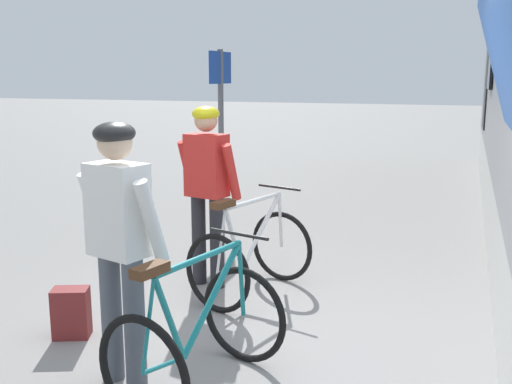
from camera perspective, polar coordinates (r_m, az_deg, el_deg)
The scene contains 7 objects.
ground_plane at distance 4.55m, azimuth 0.36°, elevation -15.49°, with size 80.00×80.00×0.00m, color gray.
cyclist_near_in_red at distance 5.67m, azimuth -4.76°, elevation 1.13°, with size 0.65×0.39×1.76m.
cyclist_far_in_white at distance 3.90m, azimuth -13.10°, elevation -3.78°, with size 0.66×0.41×1.76m.
bicycle_near_white at distance 5.53m, azimuth -0.46°, elevation -6.04°, with size 0.98×1.22×0.99m.
bicycle_far_teal at distance 3.93m, azimuth -5.66°, elevation -13.55°, with size 0.95×1.21×0.99m.
backpack_on_platform at distance 4.97m, azimuth -17.44°, elevation -11.09°, with size 0.28×0.18×0.40m, color maroon.
platform_sign_post at distance 8.43m, azimuth -3.43°, elevation 8.33°, with size 0.08×0.70×2.40m.
Camera 1 is at (1.34, -3.83, 2.04)m, focal length 41.35 mm.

